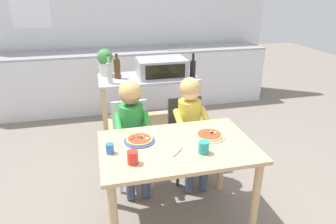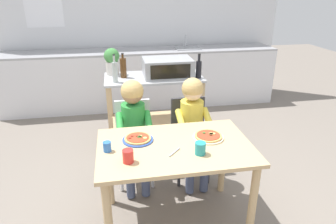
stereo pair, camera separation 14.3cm
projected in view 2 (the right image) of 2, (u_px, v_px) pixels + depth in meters
The scene contains 20 objects.
ground_plane at pixel (154, 148), 3.69m from camera, with size 12.45×12.45×0.00m, color slate.
back_wall_tiled at pixel (137, 19), 4.91m from camera, with size 4.82×0.13×2.70m.
kitchen_counter at pixel (142, 78), 4.89m from camera, with size 4.34×0.60×1.11m.
kitchen_island_cart at pixel (154, 99), 3.61m from camera, with size 1.13×0.56×0.87m.
toaster_oven at pixel (167, 67), 3.48m from camera, with size 0.56×0.41×0.21m.
bottle_squat_spirits at pixel (123, 68), 3.42m from camera, with size 0.07×0.07×0.28m.
bottle_clear_vinegar at pixel (199, 69), 3.40m from camera, with size 0.06×0.06×0.28m.
bottle_dark_olive_oil at pixel (115, 72), 3.24m from camera, with size 0.06×0.06×0.31m.
potted_herb_plant at pixel (112, 60), 3.52m from camera, with size 0.18×0.18×0.31m.
dining_table at pixel (175, 158), 2.32m from camera, with size 1.17×0.76×0.72m.
dining_chair_left at pixel (134, 136), 2.95m from camera, with size 0.36×0.36×0.81m.
dining_chair_right at pixel (190, 133), 3.02m from camera, with size 0.36×0.36×0.81m.
child_in_green_shirt at pixel (134, 121), 2.77m from camera, with size 0.32×0.42×1.05m.
child_in_yellow_shirt at pixel (193, 118), 2.83m from camera, with size 0.32×0.42×1.05m.
pizza_plate_blue_rimmed at pixel (138, 139), 2.34m from camera, with size 0.24×0.24×0.03m.
pizza_plate_cream at pixel (208, 136), 2.38m from camera, with size 0.25×0.25×0.03m.
drinking_cup_blue at pixel (107, 147), 2.18m from camera, with size 0.06×0.06×0.08m, color blue.
drinking_cup_red at pixel (128, 156), 2.04m from camera, with size 0.08×0.08×0.09m, color red.
drinking_cup_teal at pixel (200, 148), 2.14m from camera, with size 0.08×0.08×0.09m, color teal.
serving_spoon at pixel (174, 152), 2.17m from camera, with size 0.01×0.01×0.14m, color #B7BABF.
Camera 2 is at (-0.40, -1.96, 1.84)m, focal length 32.10 mm.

